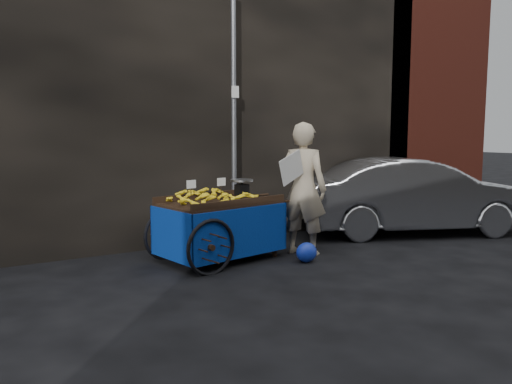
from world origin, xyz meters
TOP-DOWN VIEW (x-y plane):
  - ground at (0.00, 0.00)m, footprint 80.00×80.00m
  - building_wall at (0.39, 2.60)m, footprint 13.50×2.00m
  - street_pole at (0.30, 1.30)m, footprint 0.12×0.10m
  - banana_cart at (-0.39, 0.53)m, footprint 2.32×1.35m
  - vendor at (0.86, 0.22)m, footprint 1.00×0.84m
  - plastic_bag at (0.61, -0.21)m, footprint 0.30×0.24m
  - parked_car at (3.48, 0.48)m, footprint 4.26×2.85m

SIDE VIEW (x-z plane):
  - ground at x=0.00m, z-range 0.00..0.00m
  - plastic_bag at x=0.61m, z-range 0.00..0.27m
  - parked_car at x=3.48m, z-range 0.00..1.33m
  - banana_cart at x=-0.39m, z-range 0.14..1.32m
  - vendor at x=0.86m, z-range 0.00..1.93m
  - street_pole at x=0.30m, z-range 0.01..4.01m
  - building_wall at x=0.39m, z-range 0.00..5.00m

